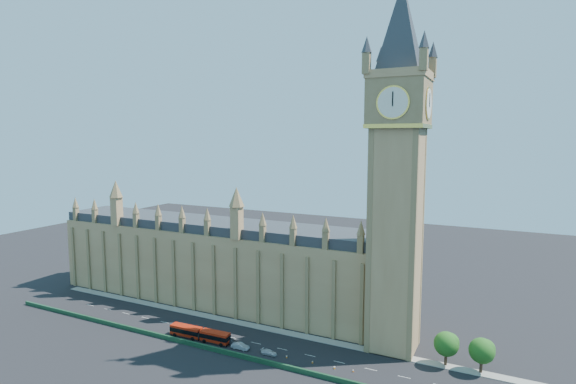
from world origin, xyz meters
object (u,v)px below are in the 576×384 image
at_px(car_silver, 240,346).
at_px(car_white, 269,352).
at_px(red_bus, 200,334).
at_px(car_grey, 231,341).

relative_size(car_silver, car_white, 1.12).
xyz_separation_m(red_bus, car_grey, (9.16, 1.64, -0.90)).
height_order(car_silver, car_white, car_silver).
distance_m(red_bus, car_silver, 13.18).
bearing_deg(car_silver, car_white, -87.77).
relative_size(red_bus, car_grey, 4.18).
relative_size(car_grey, car_white, 1.03).
bearing_deg(car_grey, car_silver, -113.19).
xyz_separation_m(car_grey, car_white, (12.32, -0.94, -0.13)).
xyz_separation_m(car_silver, car_white, (8.32, 0.60, -0.17)).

